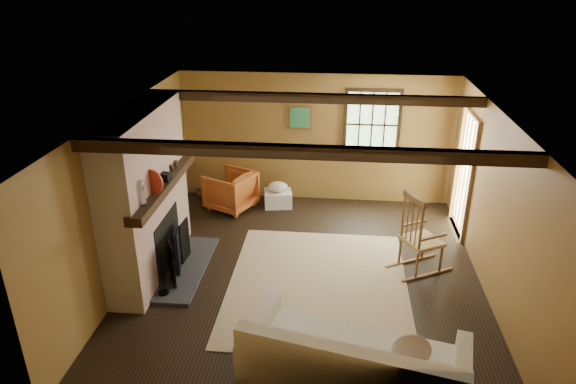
# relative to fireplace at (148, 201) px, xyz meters

# --- Properties ---
(ground) EXTENTS (5.50, 5.50, 0.00)m
(ground) POSITION_rel_fireplace_xyz_m (2.23, 0.00, -1.10)
(ground) COLOR black
(ground) RESTS_ON ground
(room_envelope) EXTENTS (5.02, 5.52, 2.44)m
(room_envelope) POSITION_rel_fireplace_xyz_m (2.45, 0.26, 0.53)
(room_envelope) COLOR olive
(room_envelope) RESTS_ON ground
(fireplace) EXTENTS (1.02, 2.30, 2.40)m
(fireplace) POSITION_rel_fireplace_xyz_m (0.00, 0.00, 0.00)
(fireplace) COLOR #A94C41
(fireplace) RESTS_ON ground
(rug) EXTENTS (2.50, 3.00, 0.01)m
(rug) POSITION_rel_fireplace_xyz_m (2.43, -0.20, -1.10)
(rug) COLOR tan
(rug) RESTS_ON ground
(rocking_chair) EXTENTS (1.00, 0.83, 1.23)m
(rocking_chair) POSITION_rel_fireplace_xyz_m (3.86, 0.35, -0.59)
(rocking_chair) COLOR tan
(rocking_chair) RESTS_ON ground
(sofa) EXTENTS (2.42, 1.47, 0.91)m
(sofa) POSITION_rel_fireplace_xyz_m (2.87, -2.21, -0.78)
(sofa) COLOR beige
(sofa) RESTS_ON ground
(firewood_pile) EXTENTS (0.60, 0.11, 0.22)m
(firewood_pile) POSITION_rel_fireplace_xyz_m (0.24, 2.60, -0.99)
(firewood_pile) COLOR brown
(firewood_pile) RESTS_ON ground
(laundry_basket) EXTENTS (0.56, 0.46, 0.30)m
(laundry_basket) POSITION_rel_fireplace_xyz_m (1.56, 2.32, -0.95)
(laundry_basket) COLOR white
(laundry_basket) RESTS_ON ground
(basket_pillow) EXTENTS (0.41, 0.36, 0.18)m
(basket_pillow) POSITION_rel_fireplace_xyz_m (1.56, 2.32, -0.71)
(basket_pillow) COLOR beige
(basket_pillow) RESTS_ON laundry_basket
(armchair) EXTENTS (1.03, 1.02, 0.71)m
(armchair) POSITION_rel_fireplace_xyz_m (0.71, 2.14, -0.75)
(armchair) COLOR #BF6026
(armchair) RESTS_ON ground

